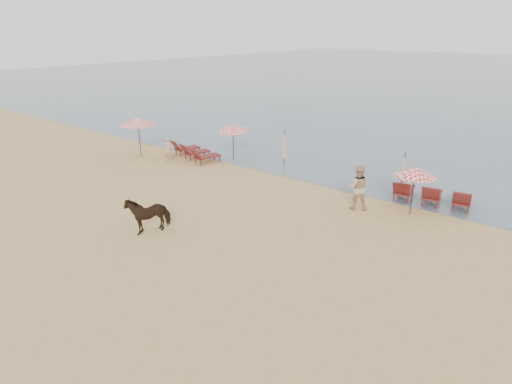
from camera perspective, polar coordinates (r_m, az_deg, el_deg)
ground at (r=14.78m, az=-12.18°, el=-9.48°), size 120.00×120.00×0.00m
lounger_cluster_left at (r=26.14m, az=-8.33°, el=5.39°), size 3.39×2.48×0.67m
lounger_cluster_right at (r=20.54m, az=22.39°, el=-0.28°), size 3.45×2.38×0.70m
umbrella_open_left_a at (r=26.79m, az=-15.49°, el=9.09°), size 2.17×2.17×2.47m
umbrella_open_left_b at (r=25.34m, az=-3.10°, el=8.62°), size 1.79×1.83×2.29m
umbrella_open_right at (r=18.73m, az=20.50°, el=2.56°), size 1.72×1.72×2.10m
umbrella_closed_left at (r=24.20m, az=3.82°, el=6.39°), size 0.26×0.26×2.13m
umbrella_closed_right at (r=20.81m, az=19.06°, el=2.86°), size 0.26×0.26×2.14m
cow at (r=17.03m, az=-14.18°, el=-2.80°), size 1.27×1.81×1.39m
beachgoer_left at (r=25.75m, az=-11.63°, el=5.59°), size 0.58×0.42×1.49m
beachgoer_right_a at (r=18.88m, az=13.39°, el=0.61°), size 1.20×1.12×1.98m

